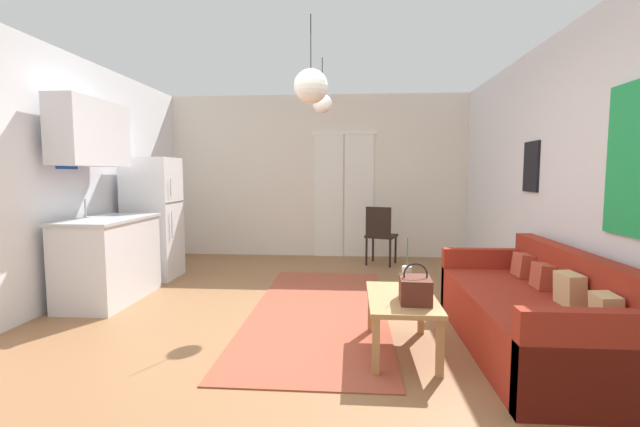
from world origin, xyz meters
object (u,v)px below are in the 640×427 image
at_px(refrigerator, 153,218).
at_px(coffee_table, 401,304).
at_px(handbag, 415,289).
at_px(couch, 536,317).
at_px(pendant_lamp_near, 311,86).
at_px(pendant_lamp_far, 322,104).
at_px(accent_chair, 380,233).
at_px(bamboo_vase, 407,280).

bearing_deg(refrigerator, coffee_table, -36.01).
bearing_deg(handbag, couch, 14.05).
distance_m(couch, handbag, 1.02).
bearing_deg(pendant_lamp_near, coffee_table, -24.57).
bearing_deg(coffee_table, handbag, -60.97).
relative_size(handbag, pendant_lamp_far, 0.48).
bearing_deg(accent_chair, pendant_lamp_far, 82.66).
bearing_deg(handbag, pendant_lamp_near, 149.43).
bearing_deg(bamboo_vase, coffee_table, -127.39).
xyz_separation_m(coffee_table, pendant_lamp_far, (-0.72, 1.63, 1.78)).
bearing_deg(couch, pendant_lamp_near, 172.38).
distance_m(bamboo_vase, accent_chair, 3.10).
relative_size(bamboo_vase, refrigerator, 0.28).
xyz_separation_m(accent_chair, pendant_lamp_far, (-0.76, -1.53, 1.66)).
height_order(couch, pendant_lamp_far, pendant_lamp_far).
distance_m(refrigerator, pendant_lamp_near, 3.19).
height_order(bamboo_vase, handbag, bamboo_vase).
distance_m(refrigerator, accent_chair, 3.20).
distance_m(coffee_table, pendant_lamp_near, 1.89).
distance_m(couch, pendant_lamp_near, 2.54).
height_order(couch, bamboo_vase, bamboo_vase).
relative_size(coffee_table, accent_chair, 0.99).
xyz_separation_m(coffee_table, handbag, (0.08, -0.14, 0.16)).
bearing_deg(accent_chair, pendant_lamp_near, 94.04).
xyz_separation_m(couch, accent_chair, (-1.00, 3.06, 0.22)).
bearing_deg(refrigerator, bamboo_vase, -34.89).
height_order(handbag, pendant_lamp_far, pendant_lamp_far).
relative_size(refrigerator, pendant_lamp_near, 2.22).
relative_size(coffee_table, pendant_lamp_near, 1.24).
bearing_deg(handbag, refrigerator, 142.95).
xyz_separation_m(refrigerator, pendant_lamp_far, (2.27, -0.54, 1.36)).
relative_size(couch, pendant_lamp_near, 2.84).
distance_m(bamboo_vase, pendant_lamp_far, 2.37).
bearing_deg(couch, handbag, -165.95).
height_order(coffee_table, accent_chair, accent_chair).
xyz_separation_m(handbag, pendant_lamp_far, (-0.80, 1.77, 1.62)).
bearing_deg(couch, pendant_lamp_far, 138.91).
bearing_deg(refrigerator, couch, -27.28).
xyz_separation_m(coffee_table, bamboo_vase, (0.04, 0.06, 0.18)).
bearing_deg(couch, bamboo_vase, -177.78).
distance_m(coffee_table, handbag, 0.23).
height_order(accent_chair, pendant_lamp_near, pendant_lamp_near).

